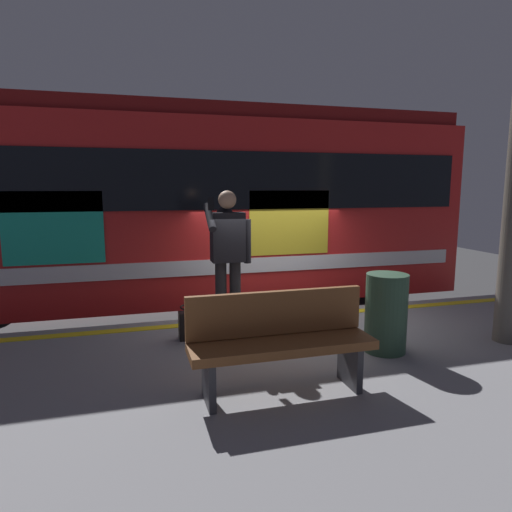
% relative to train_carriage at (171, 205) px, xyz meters
% --- Properties ---
extents(ground_plane, '(26.22, 26.22, 0.00)m').
position_rel_train_carriage_xyz_m(ground_plane, '(-1.41, 2.19, -2.55)').
color(ground_plane, '#3D3D3F').
extents(platform, '(17.48, 4.56, 1.04)m').
position_rel_train_carriage_xyz_m(platform, '(-1.41, 4.47, -2.03)').
color(platform, gray).
rests_on(platform, ground).
extents(safety_line, '(17.13, 0.16, 0.01)m').
position_rel_train_carriage_xyz_m(safety_line, '(-1.41, 2.49, -1.51)').
color(safety_line, yellow).
rests_on(safety_line, platform).
extents(track_rail_near, '(22.72, 0.08, 0.16)m').
position_rel_train_carriage_xyz_m(track_rail_near, '(-1.41, 0.71, -2.47)').
color(track_rail_near, slate).
rests_on(track_rail_near, ground).
extents(track_rail_far, '(22.72, 0.08, 0.16)m').
position_rel_train_carriage_xyz_m(track_rail_far, '(-1.41, -0.72, -2.47)').
color(track_rail_far, slate).
rests_on(track_rail_far, ground).
extents(train_carriage, '(10.16, 2.88, 4.03)m').
position_rel_train_carriage_xyz_m(train_carriage, '(0.00, 0.00, 0.00)').
color(train_carriage, red).
rests_on(train_carriage, ground).
extents(passenger, '(0.57, 0.55, 1.79)m').
position_rel_train_carriage_xyz_m(passenger, '(-0.41, 2.98, -0.45)').
color(passenger, '#262628').
rests_on(passenger, platform).
extents(handbag, '(0.37, 0.34, 0.41)m').
position_rel_train_carriage_xyz_m(handbag, '(0.03, 3.04, -1.32)').
color(handbag, black).
rests_on(handbag, platform).
extents(bench, '(1.66, 0.44, 0.90)m').
position_rel_train_carriage_xyz_m(bench, '(-0.52, 4.67, -1.02)').
color(bench, brown).
rests_on(bench, platform).
extents(trash_bin, '(0.46, 0.46, 0.88)m').
position_rel_train_carriage_xyz_m(trash_bin, '(-1.98, 4.04, -1.07)').
color(trash_bin, '#2D4C38').
rests_on(trash_bin, platform).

